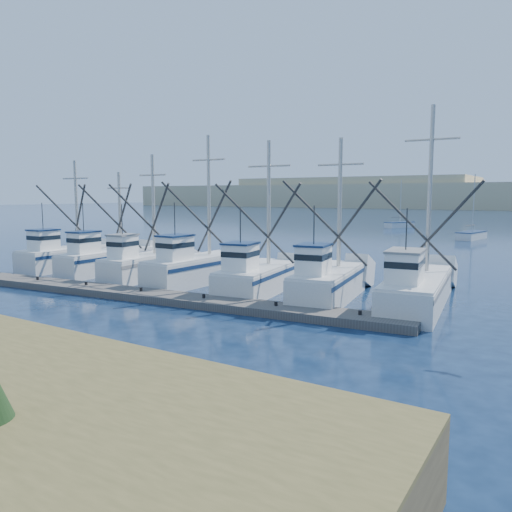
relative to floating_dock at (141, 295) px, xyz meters
The scene contains 5 objects.
ground 7.77m from the floating_dock, 41.35° to the right, with size 500.00×500.00×0.00m, color #0B1A32.
floating_dock is the anchor object (origin of this frame).
trawler_fleet 5.02m from the floating_dock, 79.86° to the left, with size 28.88×9.85×10.11m.
sailboat_near 48.92m from the floating_dock, 79.34° to the left, with size 2.89×6.14×8.10m.
sailboat_far 65.54m from the floating_dock, 94.45° to the left, with size 3.94×5.93×8.10m.
Camera 1 is at (13.57, -13.98, 5.57)m, focal length 35.00 mm.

